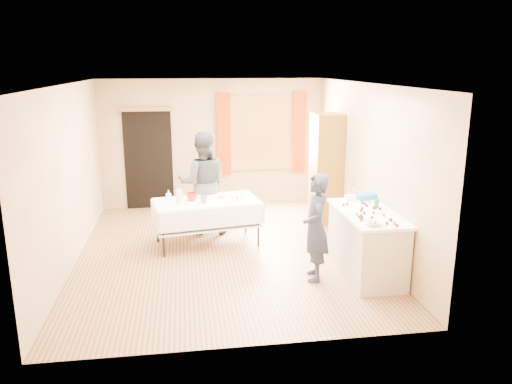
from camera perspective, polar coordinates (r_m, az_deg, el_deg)
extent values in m
cube|color=#9E7047|center=(7.96, -3.54, -6.91)|extent=(4.50, 5.50, 0.02)
cube|color=white|center=(7.42, -3.86, 12.30)|extent=(4.50, 5.50, 0.02)
cube|color=tan|center=(10.29, -4.98, 5.54)|extent=(4.50, 0.02, 2.60)
cube|color=tan|center=(4.93, -1.02, -4.31)|extent=(4.50, 0.02, 2.60)
cube|color=tan|center=(7.74, -20.62, 1.70)|extent=(0.02, 5.50, 2.60)
cube|color=tan|center=(8.08, 12.51, 2.79)|extent=(0.02, 5.50, 2.60)
cube|color=olive|center=(10.33, 0.60, 6.75)|extent=(1.32, 0.06, 1.52)
cube|color=white|center=(10.31, 0.61, 6.73)|extent=(1.20, 0.02, 1.40)
cube|color=#953309|center=(10.19, -3.73, 6.61)|extent=(0.28, 0.06, 1.65)
cube|color=#953309|center=(10.43, 4.91, 6.77)|extent=(0.28, 0.06, 1.65)
cube|color=black|center=(10.32, -12.17, 3.60)|extent=(0.95, 0.04, 2.00)
cube|color=olive|center=(10.15, -12.49, 9.23)|extent=(1.05, 0.06, 0.08)
cube|color=brown|center=(9.27, 8.00, 2.65)|extent=(0.50, 0.60, 2.02)
cube|color=#BDB69D|center=(7.18, 12.48, -5.89)|extent=(0.66, 1.47, 0.86)
cube|color=white|center=(7.04, 12.68, -2.38)|extent=(0.72, 1.52, 0.04)
cube|color=white|center=(8.08, -5.67, -1.08)|extent=(1.76, 1.09, 0.04)
cube|color=black|center=(9.06, -5.29, -1.43)|extent=(0.40, 0.40, 0.06)
cube|color=black|center=(9.17, -5.43, 0.35)|extent=(0.39, 0.05, 0.55)
imported|color=#1B223A|center=(6.79, 6.84, -4.04)|extent=(0.64, 0.50, 1.48)
imported|color=black|center=(8.66, -6.09, 1.05)|extent=(0.94, 0.78, 1.78)
cylinder|color=#10792C|center=(7.24, 13.61, -1.30)|extent=(0.07, 0.07, 0.12)
imported|color=white|center=(6.46, 13.15, -3.50)|extent=(0.25, 0.25, 0.05)
cube|color=white|center=(7.54, 10.71, -0.67)|extent=(0.17, 0.13, 0.08)
cube|color=blue|center=(7.68, 12.45, -0.48)|extent=(0.33, 0.26, 0.08)
cylinder|color=silver|center=(7.89, -8.77, -0.59)|extent=(0.13, 0.13, 0.22)
imported|color=red|center=(8.07, -7.34, -0.53)|extent=(0.18, 0.18, 0.13)
imported|color=red|center=(7.91, -5.97, -0.84)|extent=(0.21, 0.21, 0.12)
imported|color=white|center=(8.22, -3.96, -0.46)|extent=(0.23, 0.23, 0.05)
cube|color=white|center=(8.11, -2.20, -0.75)|extent=(0.30, 0.23, 0.02)
imported|color=white|center=(8.15, -9.95, -0.37)|extent=(0.11, 0.12, 0.16)
sphere|color=#3F2314|center=(6.58, 13.49, -3.23)|extent=(0.04, 0.04, 0.04)
sphere|color=#37120B|center=(7.26, 12.55, -1.50)|extent=(0.04, 0.04, 0.04)
sphere|color=#37120B|center=(7.10, 12.03, -1.84)|extent=(0.04, 0.04, 0.04)
sphere|color=#37120B|center=(6.67, 15.12, -3.09)|extent=(0.04, 0.04, 0.04)
sphere|color=#37120B|center=(6.46, 13.46, -3.56)|extent=(0.04, 0.04, 0.04)
sphere|color=#37120B|center=(6.88, 12.26, -2.38)|extent=(0.04, 0.04, 0.04)
sphere|color=#3F2314|center=(6.56, 15.53, -3.41)|extent=(0.04, 0.04, 0.04)
sphere|color=#37120B|center=(6.52, 14.75, -3.47)|extent=(0.04, 0.04, 0.04)
sphere|color=#37120B|center=(6.65, 11.89, -2.95)|extent=(0.04, 0.04, 0.04)
sphere|color=#37120B|center=(7.23, 9.97, -1.45)|extent=(0.04, 0.04, 0.04)
sphere|color=#37120B|center=(6.77, 11.90, -2.65)|extent=(0.04, 0.04, 0.04)
sphere|color=#37120B|center=(7.01, 11.92, -2.06)|extent=(0.04, 0.04, 0.04)
sphere|color=#3F2314|center=(6.87, 14.40, -2.53)|extent=(0.04, 0.04, 0.04)
sphere|color=#37120B|center=(7.41, 12.01, -1.16)|extent=(0.04, 0.04, 0.04)
sphere|color=#37120B|center=(7.29, 10.37, -1.34)|extent=(0.04, 0.04, 0.04)
sphere|color=#37120B|center=(6.58, 13.80, -3.25)|extent=(0.04, 0.04, 0.04)
sphere|color=#37120B|center=(6.59, 13.32, -3.19)|extent=(0.04, 0.04, 0.04)
sphere|color=#37120B|center=(6.60, 11.95, -3.10)|extent=(0.04, 0.04, 0.04)
sphere|color=#3F2314|center=(7.45, 12.81, -1.11)|extent=(0.04, 0.04, 0.04)
sphere|color=#37120B|center=(7.37, 12.30, -1.26)|extent=(0.04, 0.04, 0.04)
sphere|color=#37120B|center=(6.69, 12.04, -2.86)|extent=(0.04, 0.04, 0.04)
sphere|color=#37120B|center=(7.17, 13.31, -1.76)|extent=(0.04, 0.04, 0.04)
sphere|color=#37120B|center=(6.69, 15.16, -3.04)|extent=(0.04, 0.04, 0.04)
sphere|color=#37120B|center=(6.43, 13.00, -3.63)|extent=(0.04, 0.04, 0.04)
sphere|color=#3F2314|center=(7.27, 13.44, -1.54)|extent=(0.04, 0.04, 0.04)
sphere|color=#37120B|center=(6.47, 15.79, -3.68)|extent=(0.04, 0.04, 0.04)
sphere|color=#37120B|center=(6.93, 13.30, -2.31)|extent=(0.04, 0.04, 0.04)
sphere|color=#37120B|center=(6.47, 13.49, -3.52)|extent=(0.04, 0.04, 0.04)
sphere|color=#37120B|center=(7.18, 13.49, -1.74)|extent=(0.04, 0.04, 0.04)
sphere|color=#37120B|center=(7.16, 14.02, -1.82)|extent=(0.04, 0.04, 0.04)
sphere|color=#3F2314|center=(6.82, 11.42, -2.48)|extent=(0.04, 0.04, 0.04)
sphere|color=#37120B|center=(6.72, 13.12, -2.85)|extent=(0.04, 0.04, 0.04)
sphere|color=#37120B|center=(6.71, 11.76, -2.79)|extent=(0.04, 0.04, 0.04)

